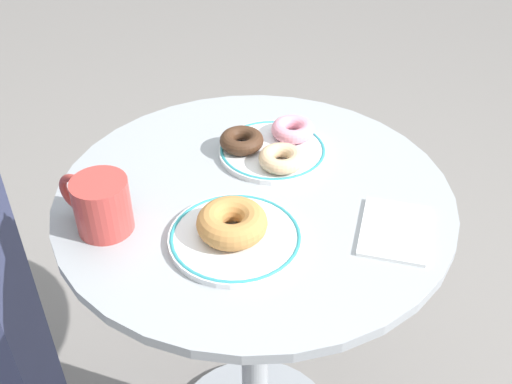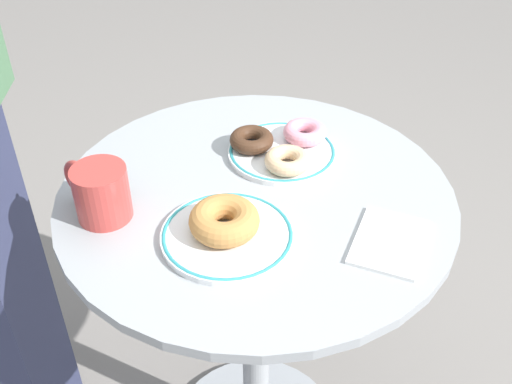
% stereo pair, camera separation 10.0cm
% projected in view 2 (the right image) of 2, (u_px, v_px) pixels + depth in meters
% --- Properties ---
extents(cafe_table, '(0.66, 0.66, 0.74)m').
position_uv_depth(cafe_table, '(256.00, 300.00, 1.18)').
color(cafe_table, '#999EA3').
rests_on(cafe_table, ground).
extents(plate_left, '(0.20, 0.20, 0.01)m').
position_uv_depth(plate_left, '(227.00, 235.00, 0.93)').
color(plate_left, white).
rests_on(plate_left, cafe_table).
extents(plate_right, '(0.19, 0.19, 0.01)m').
position_uv_depth(plate_right, '(282.00, 152.00, 1.10)').
color(plate_right, white).
rests_on(plate_right, cafe_table).
extents(donut_old_fashioned, '(0.12, 0.12, 0.04)m').
position_uv_depth(donut_old_fashioned, '(224.00, 220.00, 0.92)').
color(donut_old_fashioned, '#BC7F42').
rests_on(donut_old_fashioned, plate_left).
extents(donut_pink_frosted, '(0.09, 0.09, 0.03)m').
position_uv_depth(donut_pink_frosted, '(305.00, 132.00, 1.12)').
color(donut_pink_frosted, pink).
rests_on(donut_pink_frosted, plate_right).
extents(donut_chocolate, '(0.10, 0.10, 0.03)m').
position_uv_depth(donut_chocolate, '(252.00, 140.00, 1.10)').
color(donut_chocolate, '#422819').
rests_on(donut_chocolate, plate_right).
extents(donut_glazed, '(0.11, 0.11, 0.03)m').
position_uv_depth(donut_glazed, '(288.00, 161.00, 1.05)').
color(donut_glazed, '#E0B789').
rests_on(donut_glazed, plate_right).
extents(paper_napkin, '(0.16, 0.14, 0.01)m').
position_uv_depth(paper_napkin, '(389.00, 242.00, 0.92)').
color(paper_napkin, white).
rests_on(paper_napkin, cafe_table).
extents(coffee_mug, '(0.09, 0.13, 0.09)m').
position_uv_depth(coffee_mug, '(100.00, 192.00, 0.95)').
color(coffee_mug, '#B73D38').
rests_on(coffee_mug, cafe_table).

